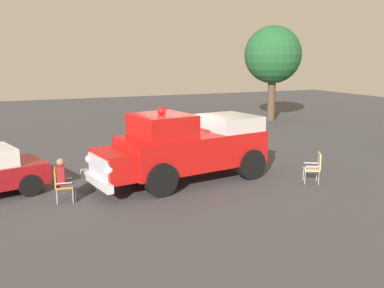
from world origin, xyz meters
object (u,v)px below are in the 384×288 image
object	(u,v)px
lawn_chair_spare	(315,166)
spectator_seated	(64,178)
vintage_fire_truck	(186,146)
oak_tree_right	(273,55)
lawn_chair_near_truck	(60,182)
traffic_cone	(182,150)

from	to	relation	value
lawn_chair_spare	spectator_seated	bearing A→B (deg)	-99.55
vintage_fire_truck	oak_tree_right	size ratio (longest dim) A/B	1.03
lawn_chair_near_truck	lawn_chair_spare	distance (m)	8.12
lawn_chair_near_truck	lawn_chair_spare	world-z (taller)	same
lawn_chair_near_truck	traffic_cone	bearing A→B (deg)	126.13
vintage_fire_truck	spectator_seated	bearing A→B (deg)	-81.85
lawn_chair_spare	traffic_cone	distance (m)	5.89
lawn_chair_near_truck	spectator_seated	xyz separation A→B (m)	(0.02, 0.13, 0.11)
spectator_seated	traffic_cone	xyz separation A→B (m)	(-3.94, 5.24, -0.39)
spectator_seated	oak_tree_right	size ratio (longest dim) A/B	0.21
traffic_cone	lawn_chair_spare	bearing A→B (deg)	26.59
lawn_chair_near_truck	traffic_cone	world-z (taller)	lawn_chair_near_truck
spectator_seated	traffic_cone	size ratio (longest dim) A/B	2.03
oak_tree_right	lawn_chair_spare	bearing A→B (deg)	-27.47
oak_tree_right	traffic_cone	xyz separation A→B (m)	(7.39, -9.21, -3.86)
spectator_seated	traffic_cone	distance (m)	6.57
lawn_chair_spare	oak_tree_right	size ratio (longest dim) A/B	0.17
lawn_chair_spare	oak_tree_right	bearing A→B (deg)	152.53
spectator_seated	oak_tree_right	world-z (taller)	oak_tree_right
spectator_seated	oak_tree_right	bearing A→B (deg)	128.08
lawn_chair_near_truck	oak_tree_right	world-z (taller)	oak_tree_right
vintage_fire_truck	spectator_seated	world-z (taller)	vintage_fire_truck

